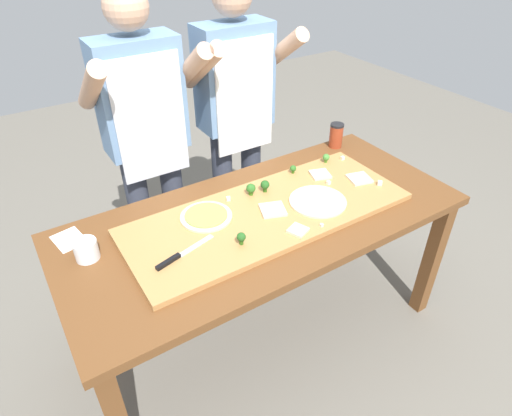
{
  "coord_description": "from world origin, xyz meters",
  "views": [
    {
      "loc": [
        -0.88,
        -1.31,
        1.94
      ],
      "look_at": [
        -0.05,
        -0.01,
        0.85
      ],
      "focal_mm": 30.51,
      "sensor_mm": 36.0,
      "label": 1
    }
  ],
  "objects_px": {
    "pizza_whole_white_garlic": "(318,201)",
    "cheese_crumble_a": "(329,183)",
    "pizza_slice_near_right": "(273,210)",
    "pizza_slice_far_right": "(320,174)",
    "cheese_crumble_c": "(342,158)",
    "pizza_slice_far_left": "(298,230)",
    "sauce_jar": "(336,135)",
    "recipe_note": "(69,239)",
    "broccoli_floret_front_left": "(251,189)",
    "prep_table": "(264,232)",
    "pizza_slice_near_left": "(359,179)",
    "broccoli_floret_back_mid": "(293,169)",
    "cheese_crumble_e": "(380,183)",
    "cook_right": "(236,109)",
    "cook_left": "(146,131)",
    "chefs_knife": "(178,256)",
    "pizza_whole_pesto_green": "(206,216)",
    "broccoli_floret_center_right": "(326,158)",
    "broccoli_floret_back_left": "(241,237)",
    "cheese_crumble_d": "(322,225)",
    "cheese_crumble_b": "(228,199)",
    "flour_cup": "(86,251)"
  },
  "relations": [
    {
      "from": "pizza_whole_white_garlic",
      "to": "cheese_crumble_a",
      "type": "distance_m",
      "value": 0.17
    },
    {
      "from": "pizza_slice_near_right",
      "to": "pizza_slice_far_right",
      "type": "bearing_deg",
      "value": 18.39
    },
    {
      "from": "cheese_crumble_a",
      "to": "cheese_crumble_c",
      "type": "distance_m",
      "value": 0.27
    },
    {
      "from": "pizza_slice_near_right",
      "to": "pizza_slice_far_left",
      "type": "bearing_deg",
      "value": -88.25
    },
    {
      "from": "sauce_jar",
      "to": "recipe_note",
      "type": "distance_m",
      "value": 1.5
    },
    {
      "from": "pizza_slice_far_left",
      "to": "pizza_slice_far_right",
      "type": "height_order",
      "value": "same"
    },
    {
      "from": "broccoli_floret_front_left",
      "to": "sauce_jar",
      "type": "xyz_separation_m",
      "value": [
        0.7,
        0.2,
        0.01
      ]
    },
    {
      "from": "prep_table",
      "to": "pizza_slice_near_left",
      "type": "distance_m",
      "value": 0.56
    },
    {
      "from": "broccoli_floret_back_mid",
      "to": "cheese_crumble_e",
      "type": "relative_size",
      "value": 2.06
    },
    {
      "from": "pizza_whole_white_garlic",
      "to": "cook_right",
      "type": "relative_size",
      "value": 0.16
    },
    {
      "from": "pizza_slice_near_left",
      "to": "cook_left",
      "type": "height_order",
      "value": "cook_left"
    },
    {
      "from": "chefs_knife",
      "to": "pizza_whole_pesto_green",
      "type": "height_order",
      "value": "same"
    },
    {
      "from": "cheese_crumble_e",
      "to": "sauce_jar",
      "type": "xyz_separation_m",
      "value": [
        0.12,
        0.47,
        0.03
      ]
    },
    {
      "from": "broccoli_floret_center_right",
      "to": "broccoli_floret_back_left",
      "type": "height_order",
      "value": "broccoli_floret_back_left"
    },
    {
      "from": "chefs_knife",
      "to": "cheese_crumble_d",
      "type": "height_order",
      "value": "chefs_knife"
    },
    {
      "from": "broccoli_floret_back_left",
      "to": "pizza_whole_pesto_green",
      "type": "bearing_deg",
      "value": 98.77
    },
    {
      "from": "cheese_crumble_b",
      "to": "cheese_crumble_c",
      "type": "distance_m",
      "value": 0.71
    },
    {
      "from": "broccoli_floret_back_left",
      "to": "cheese_crumble_d",
      "type": "relative_size",
      "value": 4.29
    },
    {
      "from": "cheese_crumble_b",
      "to": "recipe_note",
      "type": "bearing_deg",
      "value": 168.8
    },
    {
      "from": "cheese_crumble_b",
      "to": "cheese_crumble_e",
      "type": "height_order",
      "value": "cheese_crumble_e"
    },
    {
      "from": "sauce_jar",
      "to": "cook_left",
      "type": "bearing_deg",
      "value": 161.51
    },
    {
      "from": "broccoli_floret_back_mid",
      "to": "recipe_note",
      "type": "distance_m",
      "value": 1.09
    },
    {
      "from": "pizza_whole_pesto_green",
      "to": "sauce_jar",
      "type": "relative_size",
      "value": 1.64
    },
    {
      "from": "prep_table",
      "to": "flour_cup",
      "type": "bearing_deg",
      "value": 169.74
    },
    {
      "from": "cheese_crumble_c",
      "to": "chefs_knife",
      "type": "bearing_deg",
      "value": -166.96
    },
    {
      "from": "pizza_slice_near_left",
      "to": "broccoli_floret_front_left",
      "type": "bearing_deg",
      "value": 161.54
    },
    {
      "from": "pizza_slice_near_left",
      "to": "sauce_jar",
      "type": "relative_size",
      "value": 0.74
    },
    {
      "from": "pizza_slice_far_right",
      "to": "broccoli_floret_front_left",
      "type": "height_order",
      "value": "broccoli_floret_front_left"
    },
    {
      "from": "prep_table",
      "to": "recipe_note",
      "type": "bearing_deg",
      "value": 159.48
    },
    {
      "from": "pizza_slice_far_left",
      "to": "sauce_jar",
      "type": "height_order",
      "value": "sauce_jar"
    },
    {
      "from": "chefs_knife",
      "to": "pizza_slice_far_right",
      "type": "height_order",
      "value": "chefs_knife"
    },
    {
      "from": "chefs_knife",
      "to": "pizza_slice_near_left",
      "type": "height_order",
      "value": "chefs_knife"
    },
    {
      "from": "broccoli_floret_back_mid",
      "to": "cheese_crumble_c",
      "type": "distance_m",
      "value": 0.31
    },
    {
      "from": "pizza_slice_far_left",
      "to": "pizza_slice_near_right",
      "type": "bearing_deg",
      "value": 91.75
    },
    {
      "from": "broccoli_floret_center_right",
      "to": "cheese_crumble_b",
      "type": "xyz_separation_m",
      "value": [
        -0.61,
        -0.03,
        -0.02
      ]
    },
    {
      "from": "cheese_crumble_b",
      "to": "chefs_knife",
      "type": "bearing_deg",
      "value": -146.6
    },
    {
      "from": "broccoli_floret_back_mid",
      "to": "cook_left",
      "type": "xyz_separation_m",
      "value": [
        -0.57,
        0.48,
        0.17
      ]
    },
    {
      "from": "pizza_whole_white_garlic",
      "to": "broccoli_floret_back_left",
      "type": "xyz_separation_m",
      "value": [
        -0.45,
        -0.07,
        0.03
      ]
    },
    {
      "from": "cheese_crumble_b",
      "to": "pizza_whole_white_garlic",
      "type": "bearing_deg",
      "value": -34.9
    },
    {
      "from": "prep_table",
      "to": "cheese_crumble_b",
      "type": "distance_m",
      "value": 0.22
    },
    {
      "from": "pizza_slice_far_left",
      "to": "cheese_crumble_b",
      "type": "relative_size",
      "value": 4.13
    },
    {
      "from": "sauce_jar",
      "to": "pizza_slice_near_left",
      "type": "bearing_deg",
      "value": -114.6
    },
    {
      "from": "pizza_whole_pesto_green",
      "to": "flour_cup",
      "type": "bearing_deg",
      "value": 175.16
    },
    {
      "from": "pizza_slice_near_right",
      "to": "cook_right",
      "type": "xyz_separation_m",
      "value": [
        0.22,
        0.69,
        0.18
      ]
    },
    {
      "from": "cheese_crumble_e",
      "to": "prep_table",
      "type": "bearing_deg",
      "value": 168.07
    },
    {
      "from": "pizza_slice_near_left",
      "to": "cook_right",
      "type": "bearing_deg",
      "value": 112.35
    },
    {
      "from": "pizza_slice_near_left",
      "to": "cheese_crumble_d",
      "type": "distance_m",
      "value": 0.45
    },
    {
      "from": "broccoli_floret_front_left",
      "to": "broccoli_floret_center_right",
      "type": "relative_size",
      "value": 1.2
    },
    {
      "from": "pizza_slice_near_right",
      "to": "flour_cup",
      "type": "distance_m",
      "value": 0.79
    },
    {
      "from": "cook_right",
      "to": "pizza_slice_near_left",
      "type": "bearing_deg",
      "value": -67.65
    }
  ]
}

